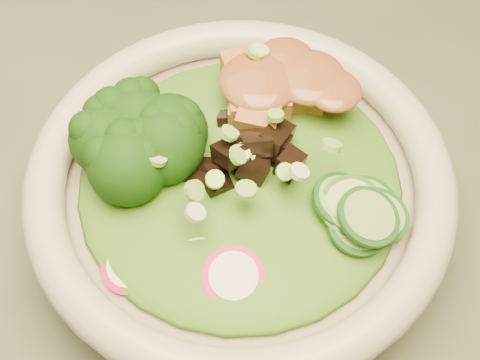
# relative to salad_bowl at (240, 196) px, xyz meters

# --- Properties ---
(salad_bowl) EXTENTS (0.30, 0.30, 0.08)m
(salad_bowl) POSITION_rel_salad_bowl_xyz_m (0.00, 0.00, 0.00)
(salad_bowl) COLOR beige
(salad_bowl) RESTS_ON dining_table
(lettuce_bed) EXTENTS (0.22, 0.22, 0.03)m
(lettuce_bed) POSITION_rel_salad_bowl_xyz_m (0.00, -0.00, 0.02)
(lettuce_bed) COLOR #216114
(lettuce_bed) RESTS_ON salad_bowl
(broccoli_florets) EXTENTS (0.09, 0.08, 0.05)m
(broccoli_florets) POSITION_rel_salad_bowl_xyz_m (-0.07, 0.02, 0.04)
(broccoli_florets) COLOR black
(broccoli_florets) RESTS_ON salad_bowl
(radish_slices) EXTENTS (0.12, 0.05, 0.02)m
(radish_slices) POSITION_rel_salad_bowl_xyz_m (-0.02, -0.07, 0.03)
(radish_slices) COLOR #AB0D50
(radish_slices) RESTS_ON salad_bowl
(cucumber_slices) EXTENTS (0.08, 0.08, 0.04)m
(cucumber_slices) POSITION_rel_salad_bowl_xyz_m (0.07, -0.02, 0.04)
(cucumber_slices) COLOR #8CBB68
(cucumber_slices) RESTS_ON salad_bowl
(mushroom_heap) EXTENTS (0.08, 0.08, 0.04)m
(mushroom_heap) POSITION_rel_salad_bowl_xyz_m (0.00, 0.01, 0.04)
(mushroom_heap) COLOR black
(mushroom_heap) RESTS_ON salad_bowl
(tofu_cubes) EXTENTS (0.10, 0.07, 0.04)m
(tofu_cubes) POSITION_rel_salad_bowl_xyz_m (0.02, 0.07, 0.04)
(tofu_cubes) COLOR #9D6234
(tofu_cubes) RESTS_ON salad_bowl
(peanut_sauce) EXTENTS (0.08, 0.06, 0.02)m
(peanut_sauce) POSITION_rel_salad_bowl_xyz_m (0.02, 0.07, 0.05)
(peanut_sauce) COLOR brown
(peanut_sauce) RESTS_ON tofu_cubes
(scallion_garnish) EXTENTS (0.21, 0.21, 0.03)m
(scallion_garnish) POSITION_rel_salad_bowl_xyz_m (0.00, -0.00, 0.05)
(scallion_garnish) COLOR #7CC043
(scallion_garnish) RESTS_ON salad_bowl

